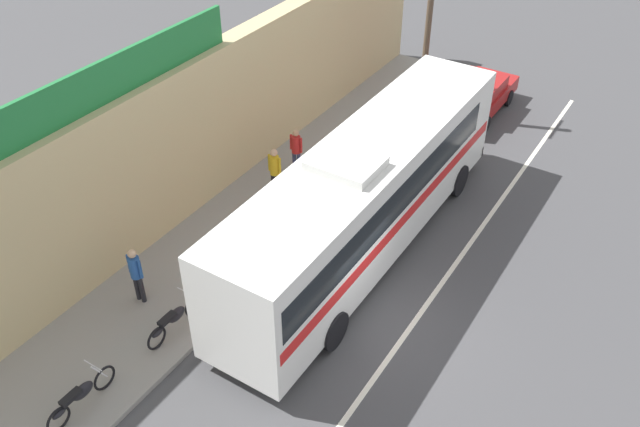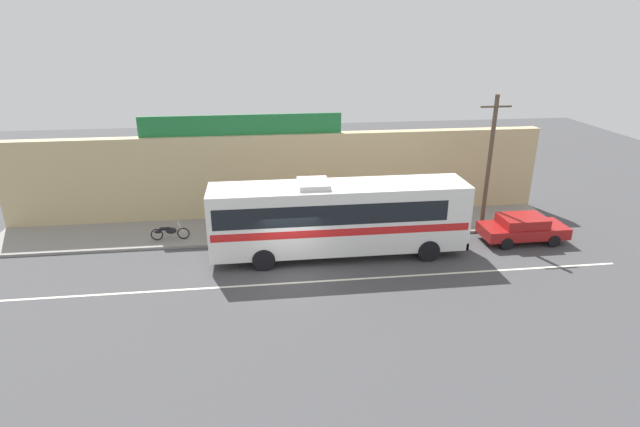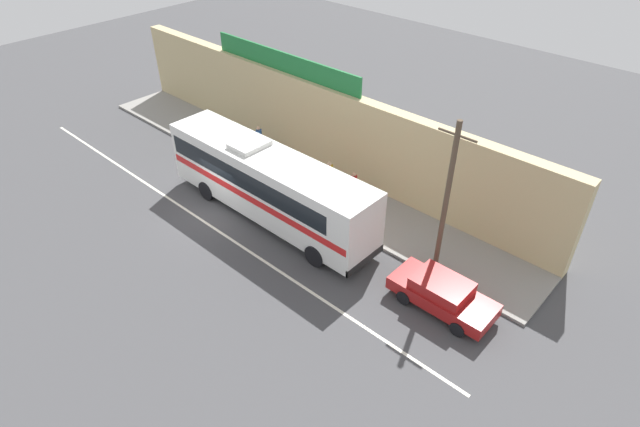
% 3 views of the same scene
% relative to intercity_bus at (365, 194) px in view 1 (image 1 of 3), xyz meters
% --- Properties ---
extents(ground_plane, '(70.00, 70.00, 0.00)m').
position_rel_intercity_bus_xyz_m(ground_plane, '(-2.31, -1.73, -2.07)').
color(ground_plane, '#444447').
extents(sidewalk_slab, '(30.00, 3.60, 0.14)m').
position_rel_intercity_bus_xyz_m(sidewalk_slab, '(-2.31, 3.47, -2.00)').
color(sidewalk_slab, gray).
rests_on(sidewalk_slab, ground_plane).
extents(storefront_facade, '(30.00, 0.70, 4.80)m').
position_rel_intercity_bus_xyz_m(storefront_facade, '(-2.31, 5.62, 0.33)').
color(storefront_facade, tan).
rests_on(storefront_facade, ground_plane).
extents(storefront_billboard, '(10.91, 0.12, 1.10)m').
position_rel_intercity_bus_xyz_m(storefront_billboard, '(-4.39, 5.62, 3.28)').
color(storefront_billboard, '#1E7538').
rests_on(storefront_billboard, storefront_facade).
extents(road_center_stripe, '(30.00, 0.14, 0.01)m').
position_rel_intercity_bus_xyz_m(road_center_stripe, '(-2.31, -2.53, -2.06)').
color(road_center_stripe, silver).
rests_on(road_center_stripe, ground_plane).
extents(intercity_bus, '(12.07, 2.59, 3.78)m').
position_rel_intercity_bus_xyz_m(intercity_bus, '(0.00, 0.00, 0.00)').
color(intercity_bus, white).
rests_on(intercity_bus, ground_plane).
extents(parked_car, '(4.28, 1.88, 1.37)m').
position_rel_intercity_bus_xyz_m(parked_car, '(9.66, 0.40, -1.33)').
color(parked_car, maroon).
rests_on(parked_car, ground_plane).
extents(utility_pole, '(1.60, 0.22, 7.09)m').
position_rel_intercity_bus_xyz_m(utility_pole, '(8.29, 2.16, 1.75)').
color(utility_pole, brown).
rests_on(utility_pole, sidewalk_slab).
extents(motorcycle_blue, '(1.97, 0.56, 0.94)m').
position_rel_intercity_bus_xyz_m(motorcycle_blue, '(-5.37, 2.37, -1.50)').
color(motorcycle_blue, black).
rests_on(motorcycle_blue, sidewalk_slab).
extents(motorcycle_orange, '(1.94, 0.56, 0.94)m').
position_rel_intercity_bus_xyz_m(motorcycle_orange, '(-8.24, 2.54, -1.50)').
color(motorcycle_orange, black).
rests_on(motorcycle_orange, sidewalk_slab).
extents(pedestrian_by_curb, '(0.30, 0.48, 1.62)m').
position_rel_intercity_bus_xyz_m(pedestrian_by_curb, '(2.25, 3.84, -0.99)').
color(pedestrian_by_curb, navy).
rests_on(pedestrian_by_curb, sidewalk_slab).
extents(pedestrian_near_shop, '(0.30, 0.48, 1.71)m').
position_rel_intercity_bus_xyz_m(pedestrian_near_shop, '(-5.02, 3.89, -0.93)').
color(pedestrian_near_shop, black).
rests_on(pedestrian_near_shop, sidewalk_slab).
extents(pedestrian_far_right, '(0.30, 0.48, 1.73)m').
position_rel_intercity_bus_xyz_m(pedestrian_far_right, '(0.76, 3.64, -0.91)').
color(pedestrian_far_right, black).
rests_on(pedestrian_far_right, sidewalk_slab).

